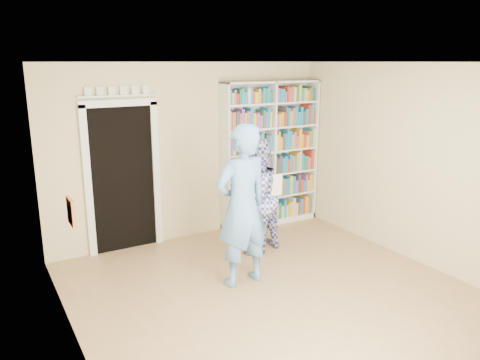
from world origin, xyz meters
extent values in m
plane|color=#9A744A|center=(0.00, 0.00, 0.00)|extent=(5.00, 5.00, 0.00)
plane|color=white|center=(0.00, 0.00, 2.70)|extent=(5.00, 5.00, 0.00)
plane|color=beige|center=(0.00, 2.50, 1.35)|extent=(4.50, 0.00, 4.50)
plane|color=beige|center=(-2.25, 0.00, 1.35)|extent=(0.00, 5.00, 5.00)
plane|color=beige|center=(2.25, 0.00, 1.35)|extent=(0.00, 5.00, 5.00)
cube|color=white|center=(1.35, 2.34, 1.20)|extent=(1.75, 0.33, 2.40)
cube|color=white|center=(1.35, 2.34, 1.20)|extent=(0.03, 0.33, 2.40)
cube|color=black|center=(-1.10, 2.48, 1.05)|extent=(0.90, 0.03, 2.10)
cube|color=white|center=(-1.60, 2.47, 1.05)|extent=(0.10, 0.06, 2.20)
cube|color=white|center=(-0.60, 2.47, 1.05)|extent=(0.10, 0.06, 2.20)
cube|color=white|center=(-1.10, 2.47, 2.15)|extent=(1.10, 0.06, 0.10)
cube|color=white|center=(-1.10, 2.46, 2.25)|extent=(1.10, 0.08, 0.02)
cube|color=brown|center=(-2.23, 0.20, 1.40)|extent=(0.03, 0.25, 0.25)
imported|color=#5D92CF|center=(-0.18, 0.65, 1.01)|extent=(0.77, 0.54, 2.01)
imported|color=#313797|center=(0.51, 1.42, 0.82)|extent=(0.96, 0.86, 1.65)
cube|color=white|center=(0.67, 1.19, 1.03)|extent=(0.22, 0.04, 0.31)
camera|label=1|loc=(-2.93, -4.00, 2.71)|focal=35.00mm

